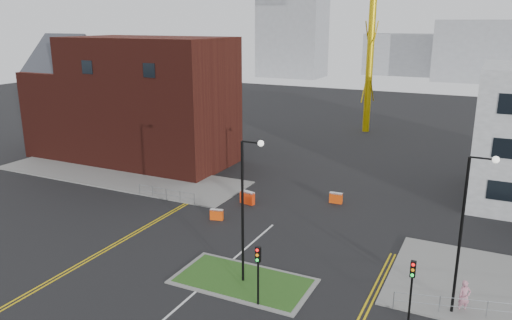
{
  "coord_description": "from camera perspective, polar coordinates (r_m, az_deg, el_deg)",
  "views": [
    {
      "loc": [
        14.9,
        -16.69,
        15.65
      ],
      "look_at": [
        -1.78,
        17.61,
        5.0
      ],
      "focal_mm": 35.0,
      "sensor_mm": 36.0,
      "label": 1
    }
  ],
  "objects": [
    {
      "name": "yellow_left_b",
      "position": [
        38.91,
        -14.38,
        -8.63
      ],
      "size": [
        0.12,
        24.0,
        0.01
      ],
      "primitive_type": "cube",
      "color": "gold",
      "rests_on": "ground"
    },
    {
      "name": "pavement_left",
      "position": [
        54.38,
        -15.43,
        -1.64
      ],
      "size": [
        28.0,
        8.0,
        0.12
      ],
      "primitive_type": "cube",
      "color": "slate",
      "rests_on": "ground"
    },
    {
      "name": "grass_island",
      "position": [
        31.92,
        -1.49,
        -13.64
      ],
      "size": [
        8.0,
        4.0,
        0.12
      ],
      "primitive_type": "cube",
      "color": "#1F4E1A",
      "rests_on": "ground"
    },
    {
      "name": "streetlamp_right_near",
      "position": [
        28.59,
        22.92,
        -6.68
      ],
      "size": [
        1.46,
        0.36,
        9.18
      ],
      "color": "black",
      "rests_on": "ground"
    },
    {
      "name": "pedestrian",
      "position": [
        30.85,
        22.71,
        -14.2
      ],
      "size": [
        0.82,
        0.74,
        1.88
      ],
      "primitive_type": "imported",
      "rotation": [
        0.0,
        0.0,
        0.54
      ],
      "color": "pink",
      "rests_on": "ground"
    },
    {
      "name": "barrier_left",
      "position": [
        40.96,
        -4.52,
        -6.19
      ],
      "size": [
        1.11,
        0.6,
        0.89
      ],
      "color": "#F04C0D",
      "rests_on": "ground"
    },
    {
      "name": "traffic_light_island",
      "position": [
        28.35,
        0.23,
        -11.88
      ],
      "size": [
        0.28,
        0.33,
        3.65
      ],
      "color": "black",
      "rests_on": "ground"
    },
    {
      "name": "island_kerb",
      "position": [
        31.93,
        -1.49,
        -13.67
      ],
      "size": [
        8.6,
        4.6,
        0.08
      ],
      "primitive_type": "cube",
      "color": "slate",
      "rests_on": "ground"
    },
    {
      "name": "barrier_right",
      "position": [
        45.0,
        9.12,
        -4.25
      ],
      "size": [
        1.16,
        0.44,
        0.96
      ],
      "color": "#EA480D",
      "rests_on": "ground"
    },
    {
      "name": "skyline_a",
      "position": [
        147.37,
        4.17,
        13.75
      ],
      "size": [
        18.0,
        12.0,
        22.0
      ],
      "primitive_type": "cube",
      "color": "gray",
      "rests_on": "ground"
    },
    {
      "name": "railing_left",
      "position": [
        45.78,
        -10.24,
        -3.66
      ],
      "size": [
        6.05,
        0.05,
        1.1
      ],
      "color": "gray",
      "rests_on": "ground"
    },
    {
      "name": "traffic_light_right",
      "position": [
        28.07,
        17.4,
        -12.96
      ],
      "size": [
        0.28,
        0.33,
        3.65
      ],
      "color": "black",
      "rests_on": "ground"
    },
    {
      "name": "skyline_d",
      "position": [
        158.64,
        17.95,
        11.38
      ],
      "size": [
        30.0,
        12.0,
        12.0
      ],
      "primitive_type": "cube",
      "color": "gray",
      "rests_on": "ground"
    },
    {
      "name": "skyline_b",
      "position": [
        146.97,
        24.49,
        11.25
      ],
      "size": [
        24.0,
        12.0,
        16.0
      ],
      "primitive_type": "cube",
      "color": "gray",
      "rests_on": "ground"
    },
    {
      "name": "streetlamp_island",
      "position": [
        29.58,
        -1.18,
        -4.65
      ],
      "size": [
        1.46,
        0.36,
        9.18
      ],
      "color": "black",
      "rests_on": "ground"
    },
    {
      "name": "yellow_left_a",
      "position": [
        39.09,
        -14.72,
        -8.54
      ],
      "size": [
        0.12,
        24.0,
        0.01
      ],
      "primitive_type": "cube",
      "color": "gold",
      "rests_on": "ground"
    },
    {
      "name": "barrier_mid",
      "position": [
        44.27,
        -1.0,
        -4.24
      ],
      "size": [
        1.44,
        0.74,
        1.15
      ],
      "color": "#F5370D",
      "rests_on": "ground"
    },
    {
      "name": "brick_building",
      "position": [
        59.23,
        -14.28,
        6.58
      ],
      "size": [
        24.2,
        10.07,
        14.24
      ],
      "color": "#451711",
      "rests_on": "ground"
    }
  ]
}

